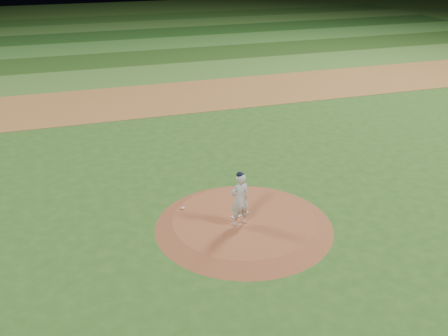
% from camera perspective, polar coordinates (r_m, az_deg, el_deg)
% --- Properties ---
extents(ground, '(120.00, 120.00, 0.00)m').
position_cam_1_polar(ground, '(15.58, 2.27, -6.64)').
color(ground, '#2E5B1D').
rests_on(ground, ground).
extents(infield_dirt_band, '(70.00, 6.00, 0.02)m').
position_cam_1_polar(infield_dirt_band, '(28.05, -7.62, 7.85)').
color(infield_dirt_band, '#9D6530').
rests_on(infield_dirt_band, ground).
extents(outfield_stripe_0, '(70.00, 5.00, 0.02)m').
position_cam_1_polar(outfield_stripe_0, '(33.28, -9.45, 10.45)').
color(outfield_stripe_0, '#417129').
rests_on(outfield_stripe_0, ground).
extents(outfield_stripe_1, '(70.00, 5.00, 0.02)m').
position_cam_1_polar(outfield_stripe_1, '(38.11, -10.69, 12.19)').
color(outfield_stripe_1, '#234616').
rests_on(outfield_stripe_1, ground).
extents(outfield_stripe_2, '(70.00, 5.00, 0.02)m').
position_cam_1_polar(outfield_stripe_2, '(42.97, -11.66, 13.53)').
color(outfield_stripe_2, '#366E28').
rests_on(outfield_stripe_2, ground).
extents(outfield_stripe_3, '(70.00, 5.00, 0.02)m').
position_cam_1_polar(outfield_stripe_3, '(47.86, -12.45, 14.60)').
color(outfield_stripe_3, '#1B4516').
rests_on(outfield_stripe_3, ground).
extents(outfield_stripe_4, '(70.00, 5.00, 0.02)m').
position_cam_1_polar(outfield_stripe_4, '(52.77, -13.09, 15.46)').
color(outfield_stripe_4, '#356424').
rests_on(outfield_stripe_4, ground).
extents(outfield_stripe_5, '(70.00, 5.00, 0.02)m').
position_cam_1_polar(outfield_stripe_5, '(57.70, -13.62, 16.18)').
color(outfield_stripe_5, '#224D19').
rests_on(outfield_stripe_5, ground).
extents(pitchers_mound, '(5.50, 5.50, 0.25)m').
position_cam_1_polar(pitchers_mound, '(15.52, 2.28, -6.24)').
color(pitchers_mound, '#964F2E').
rests_on(pitchers_mound, ground).
extents(pitching_rubber, '(0.64, 0.34, 0.03)m').
position_cam_1_polar(pitching_rubber, '(15.63, 1.85, -5.37)').
color(pitching_rubber, beige).
rests_on(pitching_rubber, pitchers_mound).
extents(rosin_bag, '(0.12, 0.12, 0.07)m').
position_cam_1_polar(rosin_bag, '(16.02, -4.73, -4.58)').
color(rosin_bag, beige).
rests_on(rosin_bag, pitchers_mound).
extents(pitcher_on_mound, '(0.68, 0.52, 1.74)m').
position_cam_1_polar(pitcher_on_mound, '(14.77, 1.81, -3.58)').
color(pitcher_on_mound, silver).
rests_on(pitcher_on_mound, pitchers_mound).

